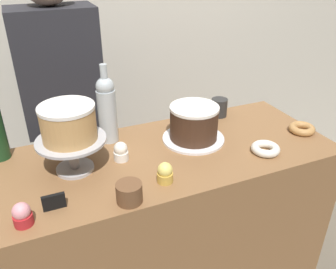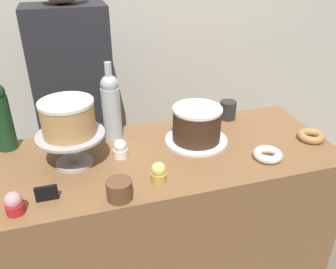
% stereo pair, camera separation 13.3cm
% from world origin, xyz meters
% --- Properties ---
extents(back_wall, '(6.00, 0.05, 2.60)m').
position_xyz_m(back_wall, '(0.00, 0.85, 1.30)').
color(back_wall, beige).
rests_on(back_wall, ground_plane).
extents(display_counter, '(1.34, 0.55, 0.90)m').
position_xyz_m(display_counter, '(0.00, 0.00, 0.45)').
color(display_counter, brown).
rests_on(display_counter, ground_plane).
extents(cake_stand_pedestal, '(0.24, 0.24, 0.13)m').
position_xyz_m(cake_stand_pedestal, '(-0.36, 0.02, 0.99)').
color(cake_stand_pedestal, '#B2B2B7').
rests_on(cake_stand_pedestal, display_counter).
extents(white_layer_cake, '(0.19, 0.19, 0.13)m').
position_xyz_m(white_layer_cake, '(-0.36, 0.02, 1.09)').
color(white_layer_cake, tan).
rests_on(white_layer_cake, cake_stand_pedestal).
extents(silver_serving_platter, '(0.26, 0.26, 0.01)m').
position_xyz_m(silver_serving_platter, '(0.14, 0.05, 0.91)').
color(silver_serving_platter, white).
rests_on(silver_serving_platter, display_counter).
extents(chocolate_round_cake, '(0.20, 0.20, 0.14)m').
position_xyz_m(chocolate_round_cake, '(0.14, 0.05, 0.98)').
color(chocolate_round_cake, '#3D2619').
rests_on(chocolate_round_cake, silver_serving_platter).
extents(wine_bottle_clear, '(0.08, 0.08, 0.33)m').
position_xyz_m(wine_bottle_clear, '(-0.18, 0.19, 1.05)').
color(wine_bottle_clear, '#B2BCC1').
rests_on(wine_bottle_clear, display_counter).
extents(cupcake_lemon, '(0.06, 0.06, 0.07)m').
position_xyz_m(cupcake_lemon, '(-0.09, -0.17, 0.94)').
color(cupcake_lemon, gold).
rests_on(cupcake_lemon, display_counter).
extents(cupcake_strawberry, '(0.06, 0.06, 0.07)m').
position_xyz_m(cupcake_strawberry, '(-0.54, -0.20, 0.94)').
color(cupcake_strawberry, red).
rests_on(cupcake_strawberry, display_counter).
extents(cupcake_vanilla, '(0.06, 0.06, 0.07)m').
position_xyz_m(cupcake_vanilla, '(-0.18, 0.02, 0.94)').
color(cupcake_vanilla, white).
rests_on(cupcake_vanilla, display_counter).
extents(donut_sugar, '(0.11, 0.11, 0.03)m').
position_xyz_m(donut_sugar, '(0.35, -0.15, 0.92)').
color(donut_sugar, silver).
rests_on(donut_sugar, display_counter).
extents(donut_maple, '(0.11, 0.11, 0.03)m').
position_xyz_m(donut_maple, '(0.60, -0.07, 0.92)').
color(donut_maple, '#B27F47').
rests_on(donut_maple, display_counter).
extents(cookie_stack, '(0.08, 0.08, 0.07)m').
position_xyz_m(cookie_stack, '(-0.23, -0.23, 0.93)').
color(cookie_stack, brown).
rests_on(cookie_stack, display_counter).
extents(price_sign_chalkboard, '(0.07, 0.01, 0.05)m').
position_xyz_m(price_sign_chalkboard, '(-0.45, -0.17, 0.93)').
color(price_sign_chalkboard, black).
rests_on(price_sign_chalkboard, display_counter).
extents(coffee_cup_ceramic, '(0.08, 0.08, 0.08)m').
position_xyz_m(coffee_cup_ceramic, '(0.36, 0.22, 0.94)').
color(coffee_cup_ceramic, '#282828').
rests_on(coffee_cup_ceramic, display_counter).
extents(barista_figure, '(0.36, 0.22, 1.60)m').
position_xyz_m(barista_figure, '(-0.32, 0.51, 0.84)').
color(barista_figure, black).
rests_on(barista_figure, ground_plane).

